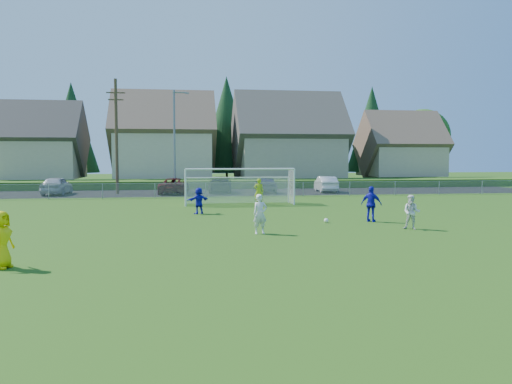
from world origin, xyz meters
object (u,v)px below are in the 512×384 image
soccer_ball (326,221)px  car_c (174,186)px  referee (2,240)px  player_white_b (412,212)px  car_a (57,186)px  goalkeeper (259,192)px  soccer_goal (239,181)px  player_blue_b (199,201)px  car_f (326,184)px  car_e (266,185)px  car_d (220,185)px  player_blue_a (371,204)px  player_white_a (260,214)px

soccer_ball → car_c: bearing=110.6°
referee → player_white_b: 16.40m
referee → car_a: (-5.47, 29.48, -0.06)m
goalkeeper → soccer_goal: soccer_goal is taller
player_white_b → car_a: car_a is taller
player_blue_b → car_c: 15.95m
car_f → soccer_goal: soccer_goal is taller
player_blue_b → car_a: (-11.63, 16.27, 0.03)m
goalkeeper → soccer_ball: bearing=108.5°
car_e → car_f: bearing=-173.1°
soccer_ball → car_d: car_d is taller
referee → player_blue_a: player_blue_a is taller
car_f → player_blue_b: bearing=57.9°
soccer_ball → car_e: size_ratio=0.05×
player_blue_a → goalkeeper: bearing=-26.8°
car_c → soccer_goal: (4.57, -10.37, 0.94)m
player_white_a → car_f: 25.93m
soccer_ball → player_blue_b: bearing=141.8°
player_white_a → car_e: player_white_a is taller
car_e → car_a: bearing=2.9°
soccer_ball → car_f: (6.13, 20.92, 0.61)m
soccer_ball → car_e: bearing=88.8°
player_white_a → player_blue_a: (6.13, 3.06, 0.05)m
goalkeeper → car_d: goalkeeper is taller
car_c → player_white_a: bearing=105.7°
soccer_goal → car_d: bearing=92.3°
player_white_b → player_blue_b: size_ratio=1.03×
player_blue_a → goalkeeper: player_blue_a is taller
player_white_a → player_blue_a: 6.85m
car_c → soccer_goal: bearing=120.0°
player_blue_a → car_d: bearing=-34.7°
referee → car_a: referee is taller
player_white_a → referee: bearing=-160.0°
soccer_ball → player_blue_b: player_blue_b is taller
car_f → car_d: bearing=1.4°
goalkeeper → player_blue_b: bearing=57.1°
player_blue_b → car_d: (2.48, 16.74, -0.02)m
player_white_b → car_a: size_ratio=0.34×
goalkeeper → car_c: (-5.88, 10.92, -0.20)m
car_d → car_e: size_ratio=1.15×
player_white_b → goalkeeper: bearing=147.8°
player_blue_b → referee: bearing=34.5°
player_white_a → player_blue_a: size_ratio=0.94×
player_blue_b → car_d: bearing=-128.9°
referee → player_white_b: referee is taller
referee → soccer_ball: bearing=-38.5°
soccer_goal → referee: bearing=-115.9°
player_white_b → soccer_goal: bearing=151.8°
car_c → soccer_goal: 11.38m
player_blue_a → car_a: size_ratio=0.39×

